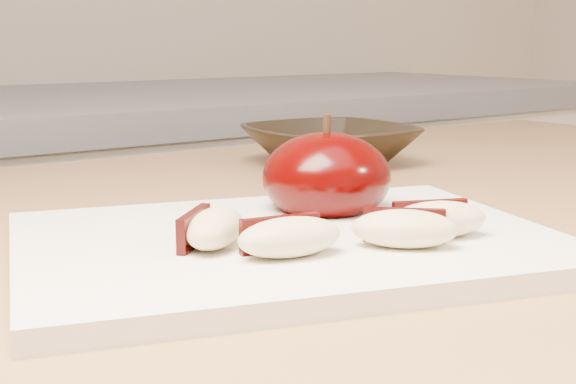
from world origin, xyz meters
TOP-DOWN VIEW (x-y plane):
  - cutting_board at (0.07, 0.40)m, footprint 0.36×0.31m
  - apple_half at (0.13, 0.45)m, footprint 0.11×0.11m
  - apple_wedge_a at (0.02, 0.41)m, footprint 0.06×0.06m
  - apple_wedge_b at (0.04, 0.37)m, footprint 0.06×0.04m
  - apple_wedge_c at (0.10, 0.34)m, footprint 0.06×0.06m
  - apple_wedge_d at (0.14, 0.35)m, footprint 0.06×0.05m
  - bowl at (0.30, 0.65)m, footprint 0.18×0.18m

SIDE VIEW (x-z plane):
  - cutting_board at x=0.07m, z-range 0.90..0.91m
  - bowl at x=0.30m, z-range 0.90..0.94m
  - apple_wedge_a at x=0.02m, z-range 0.91..0.93m
  - apple_wedge_b at x=0.04m, z-range 0.91..0.93m
  - apple_wedge_c at x=0.10m, z-range 0.91..0.93m
  - apple_wedge_d at x=0.14m, z-range 0.91..0.93m
  - apple_half at x=0.13m, z-range 0.90..0.97m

